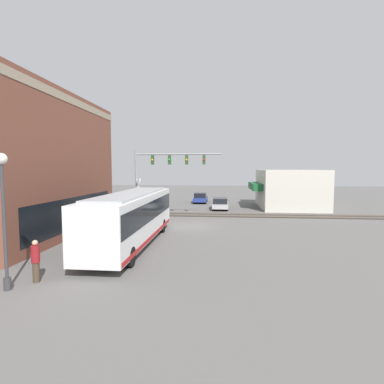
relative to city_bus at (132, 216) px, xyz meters
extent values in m
plane|color=#605E5B|center=(6.55, -2.80, -1.82)|extent=(120.00, 120.00, 0.00)
cube|color=brown|center=(1.96, 9.76, 3.17)|extent=(14.23, 10.12, 9.98)
cube|color=gray|center=(1.96, 4.85, 7.61)|extent=(14.43, 0.36, 0.50)
cube|color=black|center=(1.96, 4.75, -0.12)|extent=(11.95, 0.12, 2.20)
cube|color=beige|center=(19.67, -13.88, 0.49)|extent=(9.44, 7.16, 4.62)
cube|color=#19592D|center=(19.67, -9.75, 0.78)|extent=(6.61, 1.20, 0.80)
cube|color=white|center=(0.01, 0.00, -0.02)|extent=(12.01, 2.55, 2.75)
cube|color=black|center=(0.01, 0.00, 0.39)|extent=(11.77, 2.59, 1.16)
cube|color=#B21E1E|center=(0.01, 0.00, -1.23)|extent=(11.77, 2.58, 0.24)
cube|color=#A5A8AA|center=(0.01, 0.00, 1.42)|extent=(10.21, 2.17, 0.12)
cylinder|color=black|center=(3.81, 0.00, -1.32)|extent=(1.00, 2.57, 1.00)
cylinder|color=black|center=(-4.20, 0.00, -1.32)|extent=(1.00, 2.57, 1.00)
cylinder|color=gray|center=(10.74, 2.86, 1.47)|extent=(0.20, 0.20, 6.58)
cylinder|color=gray|center=(10.74, -1.33, 4.36)|extent=(0.16, 8.39, 0.16)
cube|color=#284723|center=(10.74, 1.19, 3.81)|extent=(0.30, 0.27, 0.90)
sphere|color=yellow|center=(10.57, 1.19, 3.81)|extent=(0.20, 0.20, 0.20)
cube|color=#284723|center=(10.74, -0.49, 3.81)|extent=(0.30, 0.27, 0.90)
sphere|color=green|center=(10.57, -0.49, 3.81)|extent=(0.20, 0.20, 0.20)
cube|color=#284723|center=(10.74, -2.17, 3.81)|extent=(0.30, 0.27, 0.90)
sphere|color=yellow|center=(10.57, -2.17, 3.81)|extent=(0.20, 0.20, 0.20)
cube|color=#284723|center=(10.74, -3.84, 3.81)|extent=(0.30, 0.27, 0.90)
sphere|color=red|center=(10.57, -3.84, 3.81)|extent=(0.20, 0.20, 0.20)
cylinder|color=gray|center=(10.83, 2.62, -0.02)|extent=(0.14, 0.14, 3.60)
cube|color=white|center=(10.83, 2.62, 1.28)|extent=(1.41, 0.06, 1.41)
cube|color=white|center=(10.83, 2.62, 1.28)|extent=(1.41, 0.06, 1.41)
cylinder|color=#38383A|center=(10.83, 2.62, 0.48)|extent=(0.08, 0.90, 0.08)
sphere|color=red|center=(10.78, 2.17, 0.48)|extent=(0.28, 0.28, 0.28)
sphere|color=red|center=(10.78, 3.07, 0.48)|extent=(0.28, 0.28, 0.28)
cylinder|color=#38383A|center=(-7.38, 2.84, -1.57)|extent=(0.28, 0.28, 0.50)
cylinder|color=#38383A|center=(-7.38, 2.84, 0.65)|extent=(0.12, 0.12, 4.94)
sphere|color=white|center=(-7.38, 2.84, 3.34)|extent=(0.44, 0.44, 0.44)
cube|color=#332D28|center=(12.55, -2.80, -1.81)|extent=(2.60, 60.00, 0.03)
cube|color=#6B6056|center=(11.84, -2.80, -1.75)|extent=(0.07, 60.00, 0.15)
cube|color=#6B6056|center=(13.27, -2.80, -1.75)|extent=(0.07, 60.00, 0.15)
cube|color=#B7B7BC|center=(17.18, -5.40, -1.32)|extent=(4.30, 1.80, 0.49)
cube|color=black|center=(16.97, -5.40, -0.77)|extent=(2.37, 1.62, 0.61)
cylinder|color=black|center=(18.52, -5.40, -1.50)|extent=(0.64, 1.82, 0.64)
cylinder|color=black|center=(15.85, -5.40, -1.50)|extent=(0.64, 1.82, 0.64)
cube|color=navy|center=(23.92, -2.60, -1.31)|extent=(4.59, 1.80, 0.52)
cube|color=black|center=(23.69, -2.60, -0.72)|extent=(2.53, 1.62, 0.64)
cylinder|color=black|center=(25.35, -2.60, -1.50)|extent=(0.64, 1.82, 0.64)
cylinder|color=black|center=(22.50, -2.60, -1.50)|extent=(0.64, 1.82, 0.64)
cylinder|color=#473828|center=(11.46, 1.74, -1.40)|extent=(0.28, 0.28, 0.85)
cylinder|color=#262D4C|center=(11.46, 1.74, -0.62)|extent=(0.34, 0.34, 0.71)
sphere|color=tan|center=(11.46, 1.74, -0.15)|extent=(0.23, 0.23, 0.23)
cylinder|color=#473828|center=(-6.49, 2.22, -1.39)|extent=(0.28, 0.28, 0.86)
cylinder|color=maroon|center=(-6.49, 2.22, -0.61)|extent=(0.34, 0.34, 0.71)
sphere|color=tan|center=(-6.49, 2.22, -0.13)|extent=(0.23, 0.23, 0.23)
camera|label=1|loc=(-18.08, -5.53, 2.96)|focal=28.00mm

